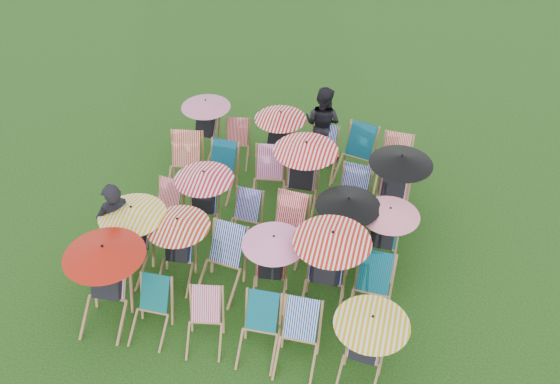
% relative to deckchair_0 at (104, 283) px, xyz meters
% --- Properties ---
extents(ground, '(100.00, 100.00, 0.00)m').
position_rel_deckchair_0_xyz_m(ground, '(1.94, 2.16, -0.77)').
color(ground, black).
rests_on(ground, ground).
extents(deckchair_0, '(1.22, 1.30, 1.45)m').
position_rel_deckchair_0_xyz_m(deckchair_0, '(0.00, 0.00, 0.00)').
color(deckchair_0, '#9E6F49').
rests_on(deckchair_0, ground).
extents(deckchair_1, '(0.58, 0.80, 0.85)m').
position_rel_deckchair_0_xyz_m(deckchair_1, '(0.73, -0.09, -0.34)').
color(deckchair_1, '#9E6F49').
rests_on(deckchair_1, ground).
extents(deckchair_2, '(0.69, 0.86, 0.83)m').
position_rel_deckchair_0_xyz_m(deckchair_2, '(1.60, -0.07, -0.35)').
color(deckchair_2, '#9E6F49').
rests_on(deckchair_2, ground).
extents(deckchair_3, '(0.63, 0.85, 0.89)m').
position_rel_deckchair_0_xyz_m(deckchair_3, '(2.44, -0.04, -0.32)').
color(deckchair_3, '#9E6F49').
rests_on(deckchair_3, ground).
extents(deckchair_4, '(0.63, 0.87, 0.93)m').
position_rel_deckchair_0_xyz_m(deckchair_4, '(3.03, -0.06, -0.30)').
color(deckchair_4, '#9E6F49').
rests_on(deckchair_4, ground).
extents(deckchair_5, '(1.05, 1.11, 1.25)m').
position_rel_deckchair_0_xyz_m(deckchair_5, '(3.98, -0.09, -0.11)').
color(deckchair_5, '#9E6F49').
rests_on(deckchair_5, ground).
extents(deckchair_6, '(1.10, 1.16, 1.31)m').
position_rel_deckchair_0_xyz_m(deckchair_6, '(-0.08, 1.07, -0.08)').
color(deckchair_6, '#9E6F49').
rests_on(deckchair_6, ground).
extents(deckchair_7, '(1.04, 1.10, 1.23)m').
position_rel_deckchair_0_xyz_m(deckchair_7, '(0.72, 1.07, -0.12)').
color(deckchair_7, '#9E6F49').
rests_on(deckchair_7, ground).
extents(deckchair_8, '(0.77, 1.00, 1.02)m').
position_rel_deckchair_0_xyz_m(deckchair_8, '(1.48, 1.07, -0.26)').
color(deckchair_8, '#9E6F49').
rests_on(deckchair_8, ground).
extents(deckchair_9, '(1.01, 1.09, 1.20)m').
position_rel_deckchair_0_xyz_m(deckchair_9, '(2.31, 1.11, -0.13)').
color(deckchair_9, '#9E6F49').
rests_on(deckchair_9, ground).
extents(deckchair_10, '(1.21, 1.27, 1.44)m').
position_rel_deckchair_0_xyz_m(deckchair_10, '(3.19, 1.16, -0.01)').
color(deckchair_10, '#9E6F49').
rests_on(deckchair_10, ground).
extents(deckchair_11, '(0.66, 0.91, 0.97)m').
position_rel_deckchair_0_xyz_m(deckchair_11, '(3.92, 1.09, -0.28)').
color(deckchair_11, '#9E6F49').
rests_on(deckchair_11, ground).
extents(deckchair_12, '(0.63, 0.82, 0.83)m').
position_rel_deckchair_0_xyz_m(deckchair_12, '(0.01, 2.18, -0.35)').
color(deckchair_12, '#9E6F49').
rests_on(deckchair_12, ground).
extents(deckchair_13, '(1.04, 1.12, 1.24)m').
position_rel_deckchair_0_xyz_m(deckchair_13, '(0.72, 2.31, -0.11)').
color(deckchair_13, '#9E6F49').
rests_on(deckchair_13, ground).
extents(deckchair_14, '(0.58, 0.79, 0.84)m').
position_rel_deckchair_0_xyz_m(deckchair_14, '(1.49, 2.27, -0.35)').
color(deckchair_14, '#9E6F49').
rests_on(deckchair_14, ground).
extents(deckchair_15, '(0.70, 0.94, 0.98)m').
position_rel_deckchair_0_xyz_m(deckchair_15, '(2.31, 2.15, -0.28)').
color(deckchair_15, '#9E6F49').
rests_on(deckchair_15, ground).
extents(deckchair_16, '(1.08, 1.15, 1.28)m').
position_rel_deckchair_0_xyz_m(deckchair_16, '(3.25, 2.21, -0.09)').
color(deckchair_16, '#9E6F49').
rests_on(deckchair_16, ground).
extents(deckchair_17, '(1.00, 1.03, 1.18)m').
position_rel_deckchair_0_xyz_m(deckchair_17, '(3.95, 2.26, -0.14)').
color(deckchair_17, '#9E6F49').
rests_on(deckchair_17, ground).
extents(deckchair_18, '(0.83, 1.05, 1.03)m').
position_rel_deckchair_0_xyz_m(deckchair_18, '(-0.06, 3.37, -0.25)').
color(deckchair_18, '#9E6F49').
rests_on(deckchair_18, ground).
extents(deckchair_19, '(0.65, 0.89, 0.94)m').
position_rel_deckchair_0_xyz_m(deckchair_19, '(0.63, 3.42, -0.30)').
color(deckchair_19, '#9E6F49').
rests_on(deckchair_19, ground).
extents(deckchair_20, '(0.77, 0.98, 0.97)m').
position_rel_deckchair_0_xyz_m(deckchair_20, '(1.62, 3.44, -0.28)').
color(deckchair_20, '#9E6F49').
rests_on(deckchair_20, ground).
extents(deckchair_21, '(1.19, 1.25, 1.41)m').
position_rel_deckchair_0_xyz_m(deckchair_21, '(2.27, 3.37, -0.02)').
color(deckchair_21, '#9E6F49').
rests_on(deckchair_21, ground).
extents(deckchair_22, '(0.69, 0.91, 0.94)m').
position_rel_deckchair_0_xyz_m(deckchair_22, '(3.24, 3.30, -0.30)').
color(deckchair_22, '#9E6F49').
rests_on(deckchair_22, ground).
extents(deckchair_23, '(1.14, 1.18, 1.35)m').
position_rel_deckchair_0_xyz_m(deckchair_23, '(3.97, 3.50, -0.05)').
color(deckchair_23, '#9E6F49').
rests_on(deckchair_23, ground).
extents(deckchair_24, '(1.01, 1.07, 1.20)m').
position_rel_deckchair_0_xyz_m(deckchair_24, '(-0.11, 4.62, -0.13)').
color(deckchair_24, '#9E6F49').
rests_on(deckchair_24, ground).
extents(deckchair_25, '(0.66, 0.83, 0.82)m').
position_rel_deckchair_0_xyz_m(deckchair_25, '(0.64, 4.45, -0.36)').
color(deckchair_25, '#9E6F49').
rests_on(deckchair_25, ground).
extents(deckchair_26, '(1.03, 1.10, 1.23)m').
position_rel_deckchair_0_xyz_m(deckchair_26, '(1.49, 4.54, -0.12)').
color(deckchair_26, '#9E6F49').
rests_on(deckchair_26, ground).
extents(deckchair_27, '(0.61, 0.85, 0.91)m').
position_rel_deckchair_0_xyz_m(deckchair_27, '(2.43, 4.50, -0.31)').
color(deckchair_27, '#9E6F49').
rests_on(deckchair_27, ground).
extents(deckchair_28, '(0.84, 1.04, 1.01)m').
position_rel_deckchair_0_xyz_m(deckchair_28, '(3.10, 4.55, -0.26)').
color(deckchair_28, '#9E6F49').
rests_on(deckchair_28, ground).
extents(deckchair_29, '(0.66, 0.91, 0.96)m').
position_rel_deckchair_0_xyz_m(deckchair_29, '(3.87, 4.49, -0.29)').
color(deckchair_29, '#9E6F49').
rests_on(deckchair_29, ground).
extents(person_left, '(0.72, 0.71, 1.67)m').
position_rel_deckchair_0_xyz_m(person_left, '(-0.36, 1.18, 0.07)').
color(person_left, black).
rests_on(person_left, ground).
extents(person_rear, '(0.94, 0.82, 1.65)m').
position_rel_deckchair_0_xyz_m(person_rear, '(2.32, 5.04, 0.06)').
color(person_rear, black).
rests_on(person_rear, ground).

